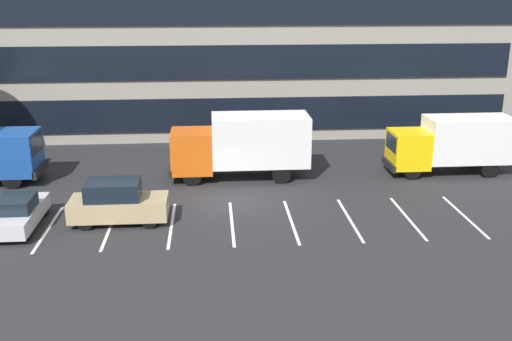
{
  "coord_description": "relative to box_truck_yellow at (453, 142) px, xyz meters",
  "views": [
    {
      "loc": [
        -0.85,
        -28.24,
        10.68
      ],
      "look_at": [
        1.41,
        0.94,
        1.4
      ],
      "focal_mm": 41.43,
      "sensor_mm": 36.0,
      "label": 1
    }
  ],
  "objects": [
    {
      "name": "suv_tan",
      "position": [
        -18.43,
        -6.17,
        -0.9
      ],
      "size": [
        4.49,
        1.9,
        2.03
      ],
      "color": "tan",
      "rests_on": "ground_plane"
    },
    {
      "name": "box_truck_orange",
      "position": [
        -12.25,
        -0.01,
        0.18
      ],
      "size": [
        7.9,
        2.62,
        3.66
      ],
      "color": "#D85914",
      "rests_on": "ground_plane"
    },
    {
      "name": "ground_plane",
      "position": [
        -13.14,
        -4.01,
        -1.88
      ],
      "size": [
        120.0,
        120.0,
        0.0
      ],
      "primitive_type": "plane",
      "color": "#262628"
    },
    {
      "name": "lot_markings",
      "position": [
        -13.14,
        -6.68,
        -1.87
      ],
      "size": [
        22.54,
        5.4,
        0.01
      ],
      "color": "silver",
      "rests_on": "ground_plane"
    },
    {
      "name": "office_building",
      "position": [
        -13.14,
        13.94,
        5.32
      ],
      "size": [
        41.84,
        11.66,
        14.4
      ],
      "color": "gray",
      "rests_on": "ground_plane"
    },
    {
      "name": "box_truck_yellow",
      "position": [
        0.0,
        0.0,
        0.0
      ],
      "size": [
        7.19,
        2.38,
        3.33
      ],
      "color": "yellow",
      "rests_on": "ground_plane"
    },
    {
      "name": "sedan_silver",
      "position": [
        -22.88,
        -6.5,
        -1.15
      ],
      "size": [
        1.8,
        4.3,
        1.54
      ],
      "color": "silver",
      "rests_on": "ground_plane"
    }
  ]
}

